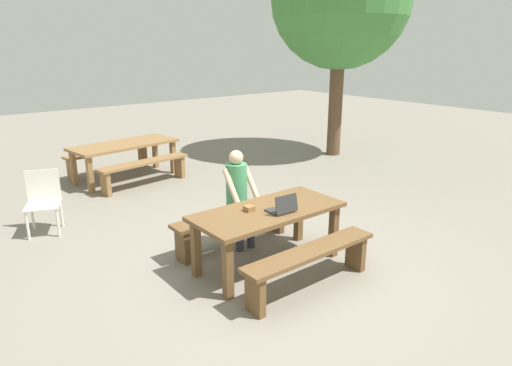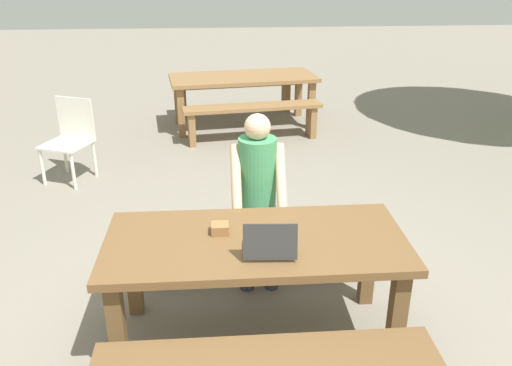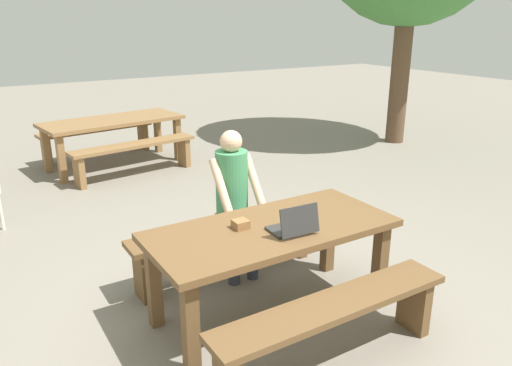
% 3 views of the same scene
% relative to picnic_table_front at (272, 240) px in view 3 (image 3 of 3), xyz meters
% --- Properties ---
extents(ground_plane, '(30.00, 30.00, 0.00)m').
position_rel_picnic_table_front_xyz_m(ground_plane, '(0.00, 0.00, -0.61)').
color(ground_plane, gray).
extents(picnic_table_front, '(1.79, 0.82, 0.71)m').
position_rel_picnic_table_front_xyz_m(picnic_table_front, '(0.00, 0.00, 0.00)').
color(picnic_table_front, brown).
rests_on(picnic_table_front, ground).
extents(bench_near, '(1.70, 0.30, 0.46)m').
position_rel_picnic_table_front_xyz_m(bench_near, '(0.00, -0.70, -0.26)').
color(bench_near, brown).
rests_on(bench_near, ground).
extents(bench_far, '(1.70, 0.30, 0.46)m').
position_rel_picnic_table_front_xyz_m(bench_far, '(0.00, 0.70, -0.26)').
color(bench_far, brown).
rests_on(bench_far, ground).
extents(laptop, '(0.31, 0.27, 0.22)m').
position_rel_picnic_table_front_xyz_m(laptop, '(0.06, -0.17, 0.16)').
color(laptop, '#2D2D2D').
rests_on(laptop, picnic_table_front).
extents(small_pouch, '(0.10, 0.10, 0.06)m').
position_rel_picnic_table_front_xyz_m(small_pouch, '(-0.21, 0.09, 0.14)').
color(small_pouch, olive).
rests_on(small_pouch, picnic_table_front).
extents(person_seated, '(0.38, 0.39, 1.27)m').
position_rel_picnic_table_front_xyz_m(person_seated, '(0.06, 0.66, 0.12)').
color(person_seated, '#333847').
rests_on(person_seated, ground).
extents(picnic_table_mid, '(2.07, 1.09, 0.71)m').
position_rel_picnic_table_front_xyz_m(picnic_table_mid, '(0.16, 4.47, 0.00)').
color(picnic_table_mid, olive).
rests_on(picnic_table_mid, ground).
extents(bench_mid_south, '(1.80, 0.54, 0.47)m').
position_rel_picnic_table_front_xyz_m(bench_mid_south, '(0.25, 3.82, -0.25)').
color(bench_mid_south, olive).
rests_on(bench_mid_south, ground).
extents(bench_mid_north, '(1.80, 0.54, 0.47)m').
position_rel_picnic_table_front_xyz_m(bench_mid_north, '(0.07, 5.11, -0.25)').
color(bench_mid_north, olive).
rests_on(bench_mid_north, ground).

